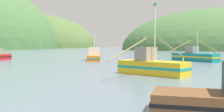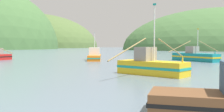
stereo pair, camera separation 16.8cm
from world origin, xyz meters
TOP-DOWN VIEW (x-y plane):
  - hill_far_left at (38.70, 166.62)m, footprint 121.99×97.59m
  - hill_mid_right at (-145.99, 243.18)m, footprint 150.35×120.28m
  - fishing_boat_teal at (18.60, 44.74)m, footprint 9.10×9.38m
  - fishing_boat_orange at (-0.38, 43.24)m, footprint 5.53×11.11m
  - fishing_boat_yellow at (13.46, 21.00)m, footprint 7.49×11.96m

SIDE VIEW (x-z plane):
  - hill_far_left at x=38.70m, z-range -25.62..25.62m
  - hill_mid_right at x=-145.99m, z-range -37.48..37.48m
  - fishing_boat_orange at x=-0.38m, z-range -2.00..3.57m
  - fishing_boat_teal at x=18.60m, z-range -2.11..3.87m
  - fishing_boat_yellow at x=13.46m, z-range -2.64..4.43m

